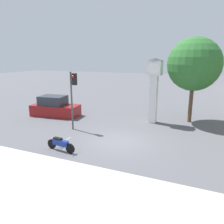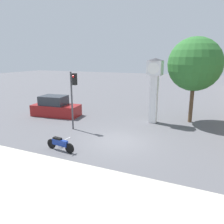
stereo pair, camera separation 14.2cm
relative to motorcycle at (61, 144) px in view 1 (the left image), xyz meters
The scene contains 7 objects.
ground_plane 3.63m from the motorcycle, 47.00° to the left, with size 120.00×120.00×0.00m, color #56565B.
sidewalk_strip 4.71m from the motorcycle, 58.40° to the right, with size 36.00×6.00×0.10m.
motorcycle is the anchor object (origin of this frame).
clock_tower 8.79m from the motorcycle, 65.70° to the left, with size 1.30×1.30×5.05m.
traffic_light 4.49m from the motorcycle, 111.08° to the left, with size 0.50×0.35×4.14m.
street_tree 11.57m from the motorcycle, 55.36° to the left, with size 4.08×4.08×6.63m.
parked_car 7.94m from the motorcycle, 129.64° to the left, with size 4.38×2.29×1.80m.
Camera 1 is at (4.65, -11.91, 5.06)m, focal length 35.00 mm.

